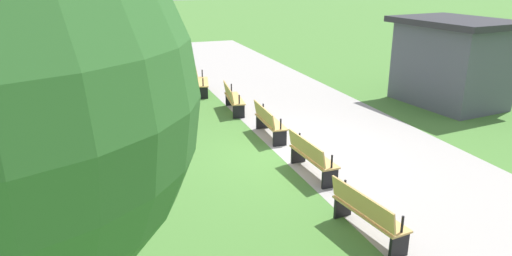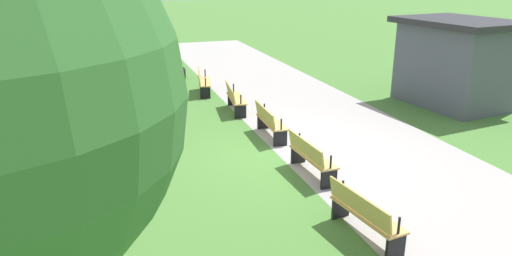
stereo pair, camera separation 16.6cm
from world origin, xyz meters
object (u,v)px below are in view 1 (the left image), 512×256
object	(u,v)px
bench_0	(141,60)
kiosk	(451,61)
bench_3	(233,98)
bench_1	(170,69)
bench_6	(367,213)
bench_5	(311,156)
person_seated	(174,64)
bench_4	(268,121)
bench_2	(200,81)

from	to	relation	value
bench_0	kiosk	distance (m)	13.29
bench_0	bench_3	bearing A→B (deg)	36.76
bench_1	bench_6	world-z (taller)	same
bench_3	bench_5	bearing A→B (deg)	9.81
person_seated	bench_1	bearing A→B (deg)	-37.25
person_seated	kiosk	distance (m)	10.85
bench_0	person_seated	distance (m)	2.65
person_seated	kiosk	size ratio (longest dim) A/B	0.29
bench_4	bench_1	bearing A→B (deg)	-167.77
bench_4	kiosk	xyz separation A→B (m)	(-1.12, 7.10, 1.03)
bench_3	bench_6	world-z (taller)	same
bench_6	person_seated	xyz separation A→B (m)	(-13.48, -0.95, 0.17)
bench_2	person_seated	xyz separation A→B (m)	(-2.74, -0.49, 0.17)
bench_2	bench_5	distance (m)	8.07
person_seated	bench_2	bearing A→B (deg)	27.37
bench_5	bench_4	bearing A→B (deg)	177.55
bench_0	kiosk	xyz separation A→B (m)	(9.37, 9.37, 1.03)
bench_2	kiosk	world-z (taller)	kiosk
bench_3	person_seated	distance (m)	5.49
bench_4	person_seated	bearing A→B (deg)	-169.24
bench_2	bench_5	world-z (taller)	same
bench_1	bench_4	size ratio (longest dim) A/B	1.03
kiosk	bench_2	bearing A→B (deg)	-125.37
bench_2	bench_3	xyz separation A→B (m)	(2.66, 0.46, 0.00)
bench_2	bench_6	xyz separation A→B (m)	(10.73, 0.46, 0.00)
bench_0	bench_2	bearing A→B (deg)	39.20
bench_1	kiosk	size ratio (longest dim) A/B	0.41
kiosk	bench_1	bearing A→B (deg)	-135.79
bench_6	kiosk	distance (m)	9.85
bench_6	bench_5	bearing A→B (deg)	167.75
bench_4	kiosk	distance (m)	7.26
bench_2	kiosk	size ratio (longest dim) A/B	0.41
bench_1	bench_3	world-z (taller)	same
bench_0	person_seated	size ratio (longest dim) A/B	1.40
bench_5	bench_6	xyz separation A→B (m)	(2.69, -0.23, 0.00)
bench_5	kiosk	bearing A→B (deg)	115.84
bench_6	kiosk	size ratio (longest dim) A/B	0.41
bench_3	kiosk	world-z (taller)	kiosk
bench_4	kiosk	size ratio (longest dim) A/B	0.40
bench_0	bench_6	bearing A→B (deg)	29.42
bench_4	bench_6	world-z (taller)	same
bench_3	bench_2	bearing A→B (deg)	-162.86
bench_6	kiosk	xyz separation A→B (m)	(-6.51, 7.33, 1.03)
bench_4	bench_6	xyz separation A→B (m)	(5.39, -0.23, 0.00)
bench_2	person_seated	size ratio (longest dim) A/B	1.41
bench_0	bench_4	size ratio (longest dim) A/B	1.02
bench_1	person_seated	xyz separation A→B (m)	(-0.14, 0.19, 0.17)
person_seated	bench_4	bearing A→B (deg)	25.49
bench_2	bench_4	bearing A→B (deg)	19.61
bench_1	bench_2	bearing A→B (deg)	31.85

